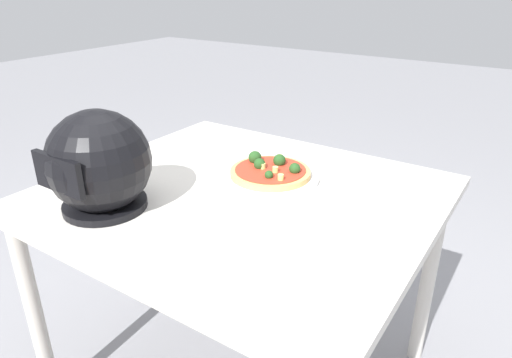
# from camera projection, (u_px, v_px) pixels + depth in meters

# --- Properties ---
(dining_table) EXTENTS (1.10, 0.99, 0.74)m
(dining_table) POSITION_uv_depth(u_px,v_px,m) (241.00, 215.00, 1.40)
(dining_table) COLOR beige
(dining_table) RESTS_ON ground
(pizza_plate) EXTENTS (0.31, 0.31, 0.01)m
(pizza_plate) POSITION_uv_depth(u_px,v_px,m) (270.00, 177.00, 1.45)
(pizza_plate) COLOR white
(pizza_plate) RESTS_ON dining_table
(pizza) EXTENTS (0.25, 0.25, 0.06)m
(pizza) POSITION_uv_depth(u_px,v_px,m) (270.00, 171.00, 1.45)
(pizza) COLOR tan
(pizza) RESTS_ON pizza_plate
(motorcycle_helmet) EXTENTS (0.28, 0.28, 0.28)m
(motorcycle_helmet) POSITION_uv_depth(u_px,v_px,m) (99.00, 163.00, 1.22)
(motorcycle_helmet) COLOR black
(motorcycle_helmet) RESTS_ON dining_table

